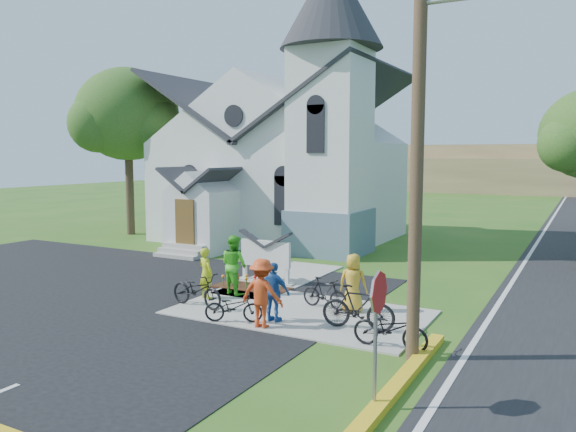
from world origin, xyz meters
The scene contains 20 objects.
ground centered at (0.00, 0.00, 0.00)m, with size 120.00×120.00×0.00m, color #2C5D1A.
parking_lot centered at (-7.00, -2.00, 0.01)m, with size 20.00×16.00×0.02m, color black.
sidewalk centered at (1.50, 0.50, 0.03)m, with size 7.00×4.00×0.05m, color gray.
church centered at (-5.48, 12.48, 5.25)m, with size 12.35×12.00×13.00m.
church_sign centered at (-1.20, 3.20, 1.03)m, with size 2.20×0.40×1.70m.
flower_bed centered at (-1.20, 2.30, 0.04)m, with size 2.60×1.10×0.07m, color #35190E.
utility_pole centered at (5.36, -1.50, 5.40)m, with size 3.45×0.28×10.00m.
stop_sign centered at (5.43, -4.20, 1.78)m, with size 0.11×0.76×2.48m.
tree_lot_corner centered at (-14.00, 10.00, 6.60)m, with size 5.60×5.60×9.15m.
distant_hills centered at (3.36, 56.33, 2.17)m, with size 61.00×10.00×5.60m.
cyclist_0 centered at (-1.70, 0.46, 0.83)m, with size 0.57×0.37×1.56m, color #B4C817.
bike_0 centered at (-1.33, -0.46, 0.55)m, with size 0.66×1.90×1.00m, color black.
cyclist_1 centered at (-1.23, 1.31, 0.99)m, with size 0.91×0.71×1.88m, color green.
bike_1 centered at (1.99, 1.14, 0.49)m, with size 0.42×1.48×0.89m, color black.
cyclist_2 centered at (1.35, -0.65, 0.84)m, with size 0.92×0.38×1.58m, color #2056A4.
bike_2 centered at (0.43, -1.20, 0.45)m, with size 0.54×1.54×0.81m, color black.
cyclist_3 centered at (1.30, -1.20, 0.93)m, with size 1.14×0.66×1.77m, color red.
bike_3 centered at (3.55, -0.23, 0.62)m, with size 0.53×1.89×1.13m, color black.
cyclist_4 centered at (2.82, 1.23, 0.87)m, with size 0.80×0.52×1.64m, color gold.
bike_4 centered at (4.70, -1.20, 0.51)m, with size 0.61×1.76×0.93m, color black.
Camera 1 is at (8.54, -13.18, 4.45)m, focal length 35.00 mm.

